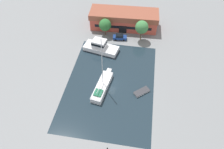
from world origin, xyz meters
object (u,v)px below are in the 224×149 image
at_px(quay_tree_near_building, 142,27).
at_px(motor_cruiser, 101,47).
at_px(warehouse_building, 124,19).
at_px(small_dinghy, 142,92).
at_px(quay_tree_by_water, 105,25).
at_px(sailboat_moored, 102,86).
at_px(parked_car, 120,37).

relative_size(quay_tree_near_building, motor_cruiser, 0.62).
relative_size(warehouse_building, small_dinghy, 5.32).
bearing_deg(motor_cruiser, quay_tree_by_water, 11.73).
xyz_separation_m(quay_tree_near_building, sailboat_moored, (-7.82, -20.95, -3.80)).
relative_size(quay_tree_by_water, small_dinghy, 1.34).
distance_m(quay_tree_near_building, motor_cruiser, 13.51).
bearing_deg(warehouse_building, small_dinghy, -76.11).
distance_m(quay_tree_by_water, motor_cruiser, 8.05).
bearing_deg(quay_tree_by_water, sailboat_moored, -81.31).
relative_size(quay_tree_by_water, sailboat_moored, 0.37).
bearing_deg(parked_car, quay_tree_near_building, 90.74).
relative_size(parked_car, sailboat_moored, 0.29).
height_order(warehouse_building, motor_cruiser, warehouse_building).
bearing_deg(quay_tree_by_water, quay_tree_near_building, -3.97).
height_order(sailboat_moored, motor_cruiser, sailboat_moored).
height_order(quay_tree_by_water, motor_cruiser, quay_tree_by_water).
height_order(quay_tree_near_building, quay_tree_by_water, quay_tree_near_building).
distance_m(parked_car, small_dinghy, 21.65).
height_order(warehouse_building, quay_tree_by_water, quay_tree_by_water).
bearing_deg(small_dinghy, parked_car, 161.45).
xyz_separation_m(quay_tree_near_building, small_dinghy, (1.88, -20.70, -4.37)).
distance_m(warehouse_building, sailboat_moored, 27.35).
bearing_deg(quay_tree_by_water, parked_car, -17.02).
height_order(quay_tree_near_building, small_dinghy, quay_tree_near_building).
distance_m(sailboat_moored, small_dinghy, 9.72).
xyz_separation_m(warehouse_building, small_dinghy, (7.90, -26.97, -2.52)).
distance_m(quay_tree_by_water, sailboat_moored, 22.15).
distance_m(parked_car, motor_cruiser, 7.85).
bearing_deg(motor_cruiser, quay_tree_near_building, -46.56).
bearing_deg(small_dinghy, quay_tree_by_water, 170.30).
height_order(warehouse_building, sailboat_moored, sailboat_moored).
distance_m(warehouse_building, parked_car, 7.24).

